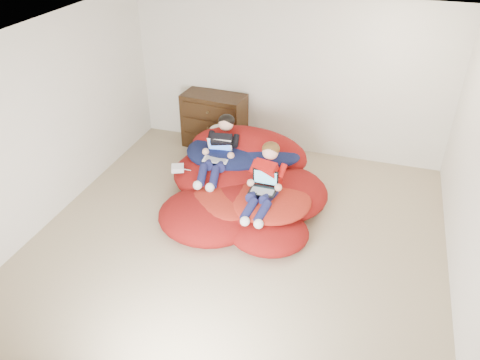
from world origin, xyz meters
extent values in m
cube|color=tan|center=(0.00, 0.00, -0.12)|extent=(5.10, 5.10, 0.25)
cube|color=silver|center=(0.00, 2.51, 1.25)|extent=(5.10, 0.02, 2.50)
cube|color=silver|center=(0.00, -2.51, 1.25)|extent=(5.10, 0.02, 2.50)
cube|color=silver|center=(-2.51, 0.00, 1.25)|extent=(0.02, 5.10, 2.50)
cube|color=silver|center=(0.00, 0.00, 2.51)|extent=(5.10, 5.10, 0.02)
cube|color=black|center=(-1.15, 2.24, 0.46)|extent=(1.06, 0.59, 0.92)
cube|color=black|center=(-1.15, 1.97, 0.18)|extent=(0.91, 0.10, 0.22)
cylinder|color=#4C3F26|center=(-1.15, 1.95, 0.18)|extent=(0.03, 0.06, 0.03)
cube|color=black|center=(-1.15, 1.97, 0.46)|extent=(0.91, 0.10, 0.22)
cylinder|color=#4C3F26|center=(-1.15, 1.95, 0.46)|extent=(0.03, 0.06, 0.03)
cube|color=black|center=(-1.15, 1.97, 0.73)|extent=(0.91, 0.10, 0.22)
cylinder|color=#4C3F26|center=(-1.15, 1.95, 0.73)|extent=(0.03, 0.06, 0.03)
ellipsoid|color=maroon|center=(-0.53, 1.05, 0.22)|extent=(1.57, 1.41, 0.56)
ellipsoid|color=maroon|center=(0.30, 0.86, 0.20)|extent=(1.34, 1.31, 0.49)
ellipsoid|color=maroon|center=(-0.05, 0.44, 0.18)|extent=(1.41, 1.13, 0.45)
ellipsoid|color=maroon|center=(-0.46, 0.13, 0.14)|extent=(1.33, 1.22, 0.44)
ellipsoid|color=maroon|center=(0.36, 0.06, 0.13)|extent=(1.03, 0.93, 0.34)
ellipsoid|color=maroon|center=(-0.33, 1.45, 0.40)|extent=(1.79, 0.79, 0.79)
ellipsoid|color=#121941|center=(-0.58, 1.23, 0.48)|extent=(1.22, 1.00, 0.31)
ellipsoid|color=#121941|center=(-0.01, 1.31, 0.52)|extent=(0.98, 0.69, 0.24)
ellipsoid|color=#AC2618|center=(0.28, 0.44, 0.34)|extent=(1.07, 1.07, 0.19)
ellipsoid|color=#AC2618|center=(-0.29, 0.28, 0.30)|extent=(0.94, 0.85, 0.17)
ellipsoid|color=beige|center=(-0.78, 1.55, 0.62)|extent=(0.40, 0.26, 0.26)
cube|color=black|center=(-0.61, 1.15, 0.65)|extent=(0.36, 0.45, 0.44)
sphere|color=#E6A88C|center=(-0.61, 1.29, 0.91)|extent=(0.21, 0.21, 0.21)
ellipsoid|color=black|center=(-0.61, 1.32, 0.95)|extent=(0.24, 0.22, 0.18)
cylinder|color=#151842|center=(-0.70, 0.85, 0.51)|extent=(0.19, 0.36, 0.19)
cylinder|color=#151842|center=(-0.70, 0.54, 0.48)|extent=(0.17, 0.35, 0.22)
sphere|color=white|center=(-0.70, 0.37, 0.42)|extent=(0.12, 0.12, 0.12)
cylinder|color=#151842|center=(-0.52, 0.85, 0.51)|extent=(0.19, 0.36, 0.19)
cylinder|color=#151842|center=(-0.52, 0.54, 0.48)|extent=(0.17, 0.35, 0.22)
sphere|color=white|center=(-0.52, 0.37, 0.42)|extent=(0.12, 0.12, 0.12)
cube|color=#B51310|center=(0.19, 0.61, 0.62)|extent=(0.36, 0.38, 0.46)
sphere|color=#E6A88C|center=(0.19, 0.70, 0.90)|extent=(0.21, 0.21, 0.21)
ellipsoid|color=#503515|center=(0.19, 0.73, 0.93)|extent=(0.23, 0.22, 0.18)
cylinder|color=#151842|center=(0.11, 0.35, 0.45)|extent=(0.20, 0.36, 0.19)
cylinder|color=#151842|center=(0.11, 0.06, 0.42)|extent=(0.18, 0.34, 0.22)
sphere|color=white|center=(0.11, -0.11, 0.36)|extent=(0.12, 0.12, 0.12)
cylinder|color=#151842|center=(0.28, 0.35, 0.45)|extent=(0.20, 0.36, 0.19)
cylinder|color=#151842|center=(0.28, 0.06, 0.42)|extent=(0.18, 0.34, 0.22)
sphere|color=white|center=(0.28, -0.11, 0.36)|extent=(0.12, 0.12, 0.12)
cube|color=white|center=(-0.61, 0.86, 0.57)|extent=(0.36, 0.27, 0.01)
cube|color=gray|center=(-0.61, 0.85, 0.58)|extent=(0.30, 0.16, 0.00)
cube|color=white|center=(-0.61, 1.02, 0.70)|extent=(0.35, 0.11, 0.23)
cube|color=#3B68C8|center=(-0.61, 1.01, 0.70)|extent=(0.31, 0.09, 0.19)
cube|color=black|center=(0.19, 0.37, 0.51)|extent=(0.34, 0.24, 0.01)
cube|color=gray|center=(0.19, 0.35, 0.52)|extent=(0.29, 0.13, 0.00)
cube|color=black|center=(0.19, 0.49, 0.64)|extent=(0.34, 0.04, 0.23)
cube|color=#52A1C0|center=(0.19, 0.49, 0.64)|extent=(0.30, 0.02, 0.19)
cube|color=white|center=(-1.13, 0.69, 0.42)|extent=(0.22, 0.22, 0.06)
camera|label=1|loc=(1.41, -4.40, 3.79)|focal=35.00mm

